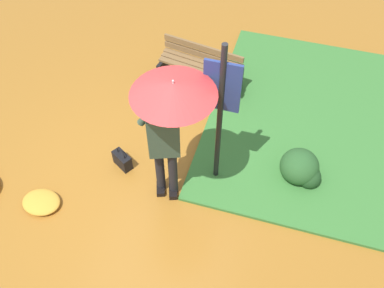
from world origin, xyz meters
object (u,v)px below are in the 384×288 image
object	(u,v)px
info_sign_post	(221,103)
handbag	(122,160)
park_bench	(201,67)
person_with_umbrella	(169,113)

from	to	relation	value
info_sign_post	handbag	size ratio (longest dim) A/B	6.22
info_sign_post	park_bench	xyz separation A→B (m)	(-0.72, 1.75, -1.04)
handbag	park_bench	xyz separation A→B (m)	(0.61, 1.96, 0.28)
person_with_umbrella	handbag	size ratio (longest dim) A/B	5.53
info_sign_post	handbag	distance (m)	1.89
park_bench	person_with_umbrella	bearing A→B (deg)	-84.05
info_sign_post	handbag	xyz separation A→B (m)	(-1.34, -0.21, -1.32)
person_with_umbrella	info_sign_post	xyz separation A→B (m)	(0.50, 0.42, -0.11)
person_with_umbrella	handbag	bearing A→B (deg)	166.03
person_with_umbrella	handbag	xyz separation A→B (m)	(-0.84, 0.21, -1.42)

